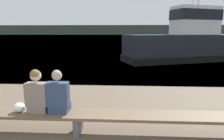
{
  "coord_description": "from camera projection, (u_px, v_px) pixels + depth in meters",
  "views": [
    {
      "loc": [
        0.71,
        -1.25,
        2.11
      ],
      "look_at": [
        0.32,
        5.63,
        0.79
      ],
      "focal_mm": 32.0,
      "sensor_mm": 36.0,
      "label": 1
    }
  ],
  "objects": [
    {
      "name": "moored_sailboat",
      "position": [
        198.0,
        45.0,
        25.24
      ],
      "size": [
        9.14,
        3.59,
        9.26
      ],
      "rotation": [
        0.0,
        0.0,
        1.73
      ],
      "color": "#1E2847",
      "rests_on": "water_surface"
    },
    {
      "name": "person_left",
      "position": [
        37.0,
        94.0,
        4.14
      ],
      "size": [
        0.44,
        0.41,
        0.92
      ],
      "color": "#70665B",
      "rests_on": "bench_main"
    },
    {
      "name": "far_shoreline",
      "position": [
        123.0,
        30.0,
        173.36
      ],
      "size": [
        600.0,
        12.0,
        7.89
      ],
      "primitive_type": "cube",
      "color": "#384233",
      "rests_on": "ground"
    },
    {
      "name": "tugboat_red",
      "position": [
        189.0,
        44.0,
        14.82
      ],
      "size": [
        10.04,
        5.86,
        6.88
      ],
      "rotation": [
        0.0,
        0.0,
        1.92
      ],
      "color": "black",
      "rests_on": "water_surface"
    },
    {
      "name": "person_right",
      "position": [
        58.0,
        95.0,
        4.12
      ],
      "size": [
        0.44,
        0.4,
        0.92
      ],
      "color": "navy",
      "rests_on": "bench_main"
    },
    {
      "name": "shopping_bag",
      "position": [
        19.0,
        107.0,
        4.21
      ],
      "size": [
        0.24,
        0.24,
        0.2
      ],
      "color": "white",
      "rests_on": "bench_main"
    },
    {
      "name": "bench_main",
      "position": [
        78.0,
        116.0,
        4.18
      ],
      "size": [
        8.57,
        0.56,
        0.44
      ],
      "color": "brown",
      "rests_on": "ground"
    },
    {
      "name": "water_surface",
      "position": [
        122.0,
        35.0,
        125.67
      ],
      "size": [
        240.0,
        240.0,
        0.0
      ],
      "primitive_type": "plane",
      "color": "#386084",
      "rests_on": "ground"
    }
  ]
}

